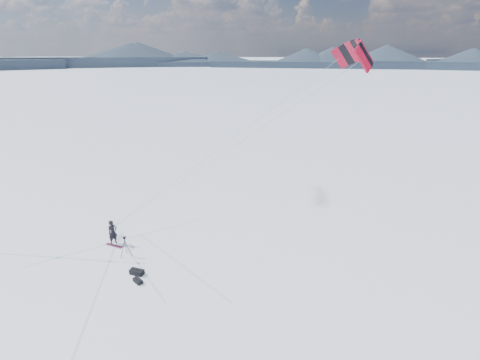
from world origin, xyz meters
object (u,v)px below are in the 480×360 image
at_px(snowboard, 114,246).
at_px(tripod, 125,244).
at_px(snowkiter, 114,244).
at_px(gear_bag_b, 138,281).
at_px(gear_bag_a, 137,272).

xyz_separation_m(snowboard, tripod, (1.58, -0.74, 0.89)).
bearing_deg(snowkiter, tripod, -96.80).
xyz_separation_m(snowkiter, gear_bag_b, (4.12, -3.05, 0.13)).
xyz_separation_m(snowboard, gear_bag_b, (3.94, -2.82, 0.11)).
distance_m(gear_bag_a, gear_bag_b, 0.84).
height_order(snowkiter, tripod, tripod).
distance_m(tripod, gear_bag_b, 3.24).
bearing_deg(gear_bag_b, snowboard, 169.12).
bearing_deg(snowboard, gear_bag_b, -31.73).
xyz_separation_m(snowkiter, gear_bag_a, (3.59, -2.40, 0.16)).
height_order(snowkiter, gear_bag_b, snowkiter).
xyz_separation_m(gear_bag_a, gear_bag_b, (0.53, -0.65, -0.04)).
distance_m(snowkiter, tripod, 2.21).
relative_size(tripod, gear_bag_a, 1.67).
distance_m(snowboard, gear_bag_a, 4.04).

